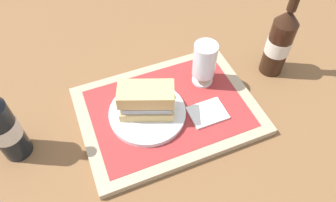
{
  "coord_description": "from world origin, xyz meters",
  "views": [
    {
      "loc": [
        -0.18,
        -0.45,
        0.66
      ],
      "look_at": [
        0.0,
        0.0,
        0.05
      ],
      "focal_mm": 33.86,
      "sensor_mm": 36.0,
      "label": 1
    }
  ],
  "objects_px": {
    "beer_glass": "(204,63)",
    "beer_bottle": "(280,42)",
    "plate": "(148,113)",
    "sandwich": "(148,101)",
    "second_bottle": "(1,126)"
  },
  "relations": [
    {
      "from": "beer_glass",
      "to": "beer_bottle",
      "type": "bearing_deg",
      "value": -4.76
    },
    {
      "from": "beer_bottle",
      "to": "second_bottle",
      "type": "bearing_deg",
      "value": -179.76
    },
    {
      "from": "beer_glass",
      "to": "plate",
      "type": "bearing_deg",
      "value": -163.47
    },
    {
      "from": "plate",
      "to": "sandwich",
      "type": "relative_size",
      "value": 1.32
    },
    {
      "from": "plate",
      "to": "beer_glass",
      "type": "height_order",
      "value": "beer_glass"
    },
    {
      "from": "sandwich",
      "to": "beer_glass",
      "type": "bearing_deg",
      "value": 38.81
    },
    {
      "from": "plate",
      "to": "beer_glass",
      "type": "distance_m",
      "value": 0.19
    },
    {
      "from": "sandwich",
      "to": "second_bottle",
      "type": "relative_size",
      "value": 0.54
    },
    {
      "from": "sandwich",
      "to": "second_bottle",
      "type": "distance_m",
      "value": 0.32
    },
    {
      "from": "plate",
      "to": "sandwich",
      "type": "xyz_separation_m",
      "value": [
        0.0,
        -0.0,
        0.05
      ]
    },
    {
      "from": "plate",
      "to": "beer_bottle",
      "type": "relative_size",
      "value": 0.71
    },
    {
      "from": "plate",
      "to": "second_bottle",
      "type": "xyz_separation_m",
      "value": [
        -0.31,
        0.03,
        0.08
      ]
    },
    {
      "from": "plate",
      "to": "beer_glass",
      "type": "xyz_separation_m",
      "value": [
        0.18,
        0.05,
        0.06
      ]
    },
    {
      "from": "plate",
      "to": "beer_glass",
      "type": "relative_size",
      "value": 1.52
    },
    {
      "from": "sandwich",
      "to": "second_bottle",
      "type": "height_order",
      "value": "second_bottle"
    }
  ]
}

